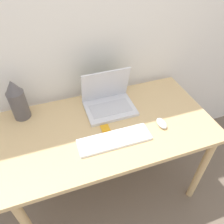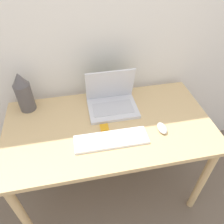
# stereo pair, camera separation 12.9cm
# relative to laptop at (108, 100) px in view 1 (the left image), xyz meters

# --- Properties ---
(wall_back) EXTENTS (6.00, 0.05, 2.50)m
(wall_back) POSITION_rel_laptop_xyz_m (-0.05, 0.24, 0.46)
(wall_back) COLOR white
(wall_back) RESTS_ON ground_plane
(desk) EXTENTS (1.29, 0.69, 0.73)m
(desk) POSITION_rel_laptop_xyz_m (-0.05, -0.17, -0.15)
(desk) COLOR tan
(desk) RESTS_ON ground_plane
(laptop) EXTENTS (0.32, 0.25, 0.26)m
(laptop) POSITION_rel_laptop_xyz_m (0.00, 0.00, 0.00)
(laptop) COLOR silver
(laptop) RESTS_ON desk
(keyboard) EXTENTS (0.43, 0.13, 0.02)m
(keyboard) POSITION_rel_laptop_xyz_m (-0.06, -0.30, -0.05)
(keyboard) COLOR white
(keyboard) RESTS_ON desk
(mouse) EXTENTS (0.05, 0.09, 0.03)m
(mouse) POSITION_rel_laptop_xyz_m (0.25, -0.28, -0.04)
(mouse) COLOR silver
(mouse) RESTS_ON desk
(vase) EXTENTS (0.10, 0.10, 0.28)m
(vase) POSITION_rel_laptop_xyz_m (-0.55, 0.09, 0.08)
(vase) COLOR #514C4C
(vase) RESTS_ON desk
(mp3_player) EXTENTS (0.05, 0.06, 0.01)m
(mp3_player) POSITION_rel_laptop_xyz_m (-0.08, -0.19, -0.05)
(mp3_player) COLOR orange
(mp3_player) RESTS_ON desk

